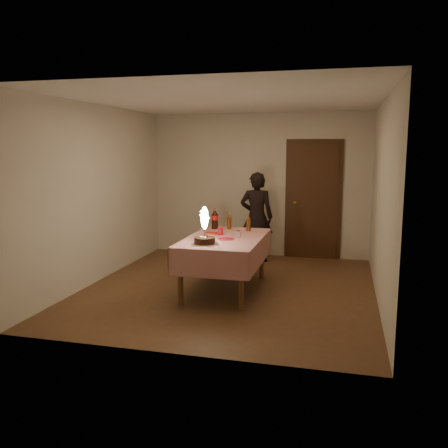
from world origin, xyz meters
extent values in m
cube|color=brown|center=(0.00, 0.00, 0.00)|extent=(4.00, 4.50, 0.01)
cube|color=beige|center=(0.00, 2.25, 1.30)|extent=(4.00, 0.04, 2.60)
cube|color=beige|center=(0.00, -2.25, 1.30)|extent=(4.00, 0.04, 2.60)
cube|color=beige|center=(-2.00, 0.00, 1.30)|extent=(0.04, 4.50, 2.60)
cube|color=beige|center=(2.00, 0.00, 1.30)|extent=(0.04, 4.50, 2.60)
cube|color=silver|center=(0.00, 0.00, 2.60)|extent=(4.00, 4.50, 0.04)
cube|color=#472814|center=(1.00, 2.22, 1.02)|extent=(0.85, 0.05, 2.05)
sphere|color=#B28C33|center=(0.68, 2.17, 1.00)|extent=(0.06, 0.06, 0.06)
cube|color=brown|center=(-0.04, -0.13, 0.73)|extent=(0.90, 1.60, 0.04)
cylinder|color=brown|center=(-0.43, -0.87, 0.35)|extent=(0.07, 0.07, 0.71)
cylinder|color=brown|center=(0.35, -0.87, 0.35)|extent=(0.07, 0.07, 0.71)
cylinder|color=brown|center=(-0.43, 0.61, 0.35)|extent=(0.07, 0.07, 0.71)
cylinder|color=brown|center=(0.35, 0.61, 0.35)|extent=(0.07, 0.07, 0.71)
cube|color=beige|center=(-0.04, -0.13, 0.75)|extent=(1.02, 1.72, 0.01)
cube|color=beige|center=(-0.04, -0.98, 0.58)|extent=(1.02, 0.01, 0.34)
cube|color=beige|center=(-0.04, 0.73, 0.58)|extent=(1.02, 0.01, 0.34)
cube|color=beige|center=(-0.54, -0.13, 0.58)|extent=(0.01, 1.72, 0.34)
cube|color=beige|center=(0.47, -0.13, 0.58)|extent=(0.01, 1.72, 0.34)
cylinder|color=white|center=(-0.17, -0.65, 0.76)|extent=(0.34, 0.34, 0.01)
cylinder|color=black|center=(-0.17, -0.65, 0.81)|extent=(0.27, 0.27, 0.08)
cylinder|color=white|center=(-0.19, -0.63, 0.85)|extent=(0.07, 0.07, 0.00)
sphere|color=red|center=(-0.13, -0.66, 0.86)|extent=(0.02, 0.02, 0.02)
cube|color=#19721E|center=(-0.12, -0.67, 0.85)|extent=(0.02, 0.01, 0.00)
cube|color=#19721E|center=(-0.14, -0.67, 0.85)|extent=(0.01, 0.02, 0.00)
cylinder|color=#262628|center=(-0.17, -0.65, 0.91)|extent=(0.01, 0.01, 0.12)
ellipsoid|color=#FFF2BF|center=(-0.17, -0.65, 1.10)|extent=(0.09, 0.09, 0.29)
sphere|color=white|center=(-0.17, -0.65, 0.99)|extent=(0.04, 0.04, 0.04)
cylinder|color=red|center=(0.02, -0.26, 0.76)|extent=(0.22, 0.22, 0.01)
cylinder|color=red|center=(-0.15, 0.04, 0.81)|extent=(0.08, 0.08, 0.10)
cylinder|color=white|center=(0.14, -0.09, 0.80)|extent=(0.07, 0.07, 0.09)
cube|color=#A71D13|center=(-0.29, 0.08, 0.77)|extent=(0.15, 0.15, 0.02)
cylinder|color=black|center=(-0.35, 0.50, 0.87)|extent=(0.10, 0.10, 0.22)
cylinder|color=red|center=(-0.35, 0.50, 0.93)|extent=(0.10, 0.10, 0.07)
cone|color=black|center=(-0.35, 0.50, 1.02)|extent=(0.10, 0.10, 0.08)
cylinder|color=red|center=(-0.35, 0.50, 1.06)|extent=(0.03, 0.03, 0.02)
cylinder|color=#51270D|center=(-0.13, 0.53, 0.85)|extent=(0.06, 0.06, 0.18)
cone|color=#51270D|center=(-0.13, 0.53, 0.97)|extent=(0.06, 0.06, 0.06)
cylinder|color=olive|center=(-0.13, 0.53, 1.00)|extent=(0.02, 0.02, 0.02)
cylinder|color=#51270D|center=(0.18, 0.43, 0.85)|extent=(0.06, 0.06, 0.18)
cone|color=#51270D|center=(0.18, 0.43, 0.97)|extent=(0.06, 0.06, 0.06)
cylinder|color=olive|center=(0.18, 0.43, 1.00)|extent=(0.02, 0.02, 0.02)
imported|color=black|center=(0.06, 1.73, 0.78)|extent=(0.61, 0.43, 1.57)
cube|color=black|center=(0.05, 1.85, 1.34)|extent=(0.14, 0.10, 0.10)
cylinder|color=black|center=(0.04, 1.93, 1.34)|extent=(0.08, 0.09, 0.08)
camera|label=1|loc=(1.53, -6.32, 1.96)|focal=38.00mm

